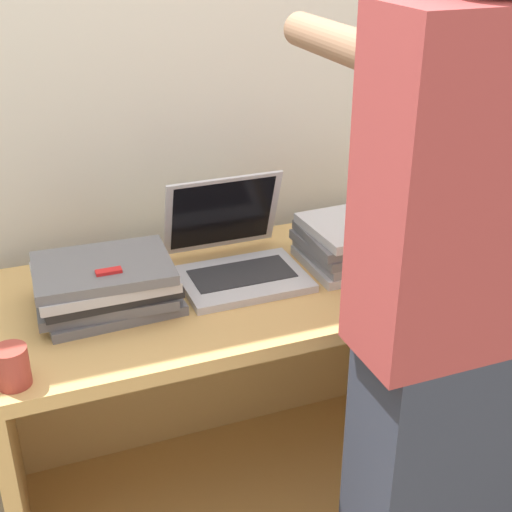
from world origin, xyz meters
TOP-DOWN VIEW (x-y plane):
  - wall_back at (0.00, 0.72)m, footprint 8.00×0.05m
  - cart at (0.00, 0.38)m, footprint 1.32×0.62m
  - laptop_open at (0.00, 0.36)m, footprint 0.32×0.33m
  - laptop_stack_left at (-0.35, 0.31)m, footprint 0.35×0.27m
  - laptop_stack_right at (0.35, 0.31)m, footprint 0.34×0.26m
  - person at (0.24, -0.24)m, footprint 0.40×0.53m
  - mug at (-0.59, 0.07)m, footprint 0.07×0.07m
  - inventory_tag at (-0.35, 0.25)m, footprint 0.06×0.02m

SIDE VIEW (x-z plane):
  - cart at x=0.00m, z-range 0.00..0.73m
  - mug at x=-0.59m, z-range 0.73..0.82m
  - laptop_open at x=0.00m, z-range 0.66..0.90m
  - laptop_stack_left at x=-0.35m, z-range 0.73..0.85m
  - laptop_stack_right at x=0.35m, z-range 0.73..0.85m
  - inventory_tag at x=-0.35m, z-range 0.85..0.86m
  - person at x=0.24m, z-range 0.01..1.72m
  - wall_back at x=0.00m, z-range 0.00..2.40m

